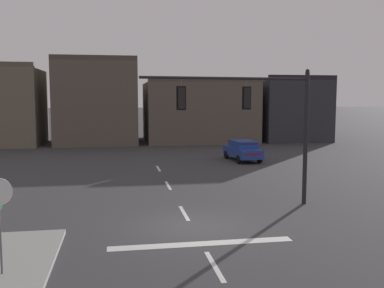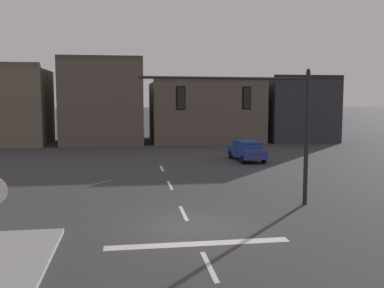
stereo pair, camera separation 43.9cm
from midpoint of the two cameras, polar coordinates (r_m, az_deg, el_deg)
The scene contains 6 objects.
ground_plane at distance 17.09m, azimuth 0.48°, elevation -10.84°, with size 400.00×400.00×0.00m, color #353538.
stop_bar_paint at distance 15.22m, azimuth 1.68°, elevation -13.00°, with size 6.40×0.50×0.01m, color silver.
lane_centreline at distance 18.99m, azimuth -0.47°, elevation -9.08°, with size 0.16×26.40×0.01m.
signal_mast_near_side at distance 19.64m, azimuth 9.46°, elevation 4.13°, with size 7.82×0.84×6.30m.
car_lot_nearside at distance 34.44m, azimuth 7.60°, elevation -0.80°, with size 2.20×4.56×1.61m.
building_row at distance 49.09m, azimuth -5.42°, elevation 4.70°, with size 42.53×11.23×9.15m.
Camera 2 is at (-2.33, -16.18, 5.00)m, focal length 40.48 mm.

